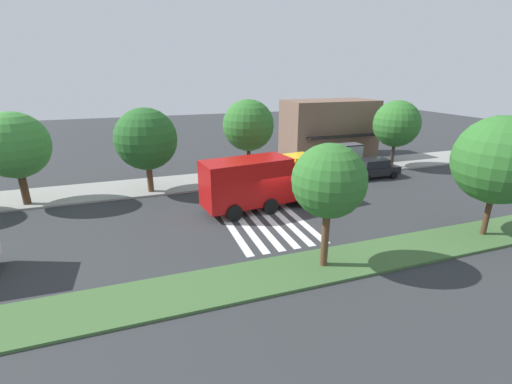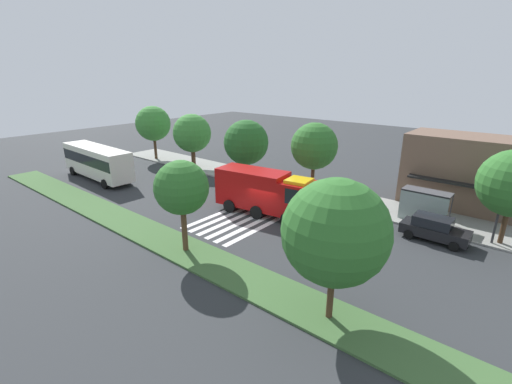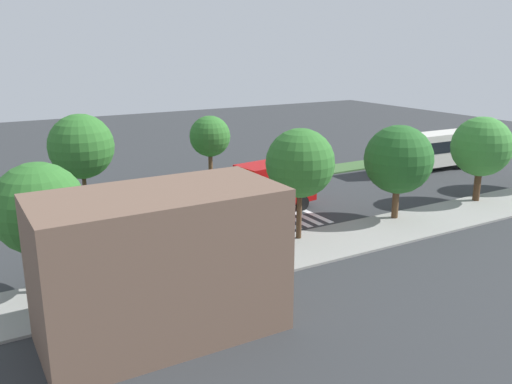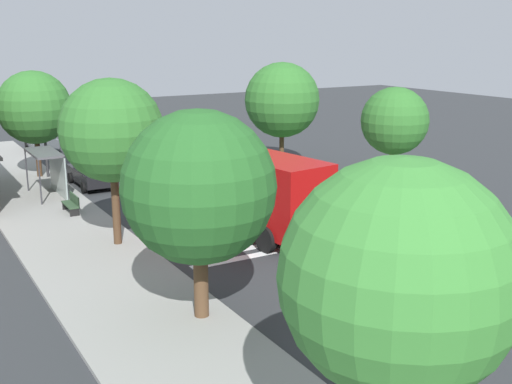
{
  "view_description": "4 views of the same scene",
  "coord_description": "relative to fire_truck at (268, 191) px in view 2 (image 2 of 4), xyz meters",
  "views": [
    {
      "loc": [
        -8.73,
        -20.77,
        9.12
      ],
      "look_at": [
        -1.15,
        1.07,
        1.21
      ],
      "focal_mm": 24.67,
      "sensor_mm": 36.0,
      "label": 1
    },
    {
      "loc": [
        16.33,
        -20.59,
        11.19
      ],
      "look_at": [
        -1.59,
        0.97,
        1.75
      ],
      "focal_mm": 24.82,
      "sensor_mm": 36.0,
      "label": 2
    },
    {
      "loc": [
        18.58,
        33.1,
        11.89
      ],
      "look_at": [
        -0.36,
        0.64,
        1.54
      ],
      "focal_mm": 37.73,
      "sensor_mm": 36.0,
      "label": 3
    },
    {
      "loc": [
        -24.66,
        14.81,
        8.79
      ],
      "look_at": [
        -0.26,
        0.49,
        1.66
      ],
      "focal_mm": 44.46,
      "sensor_mm": 36.0,
      "label": 4
    }
  ],
  "objects": [
    {
      "name": "median_tree_far_west",
      "position": [
        -0.16,
        -8.56,
        2.38
      ],
      "size": [
        3.44,
        3.44,
        6.02
      ],
      "color": "#513823",
      "rests_on": "median_strip"
    },
    {
      "name": "bus_stop_shelter",
      "position": [
        10.43,
        6.29,
        -0.14
      ],
      "size": [
        3.5,
        1.4,
        2.46
      ],
      "color": "#4C4C51",
      "rests_on": "sidewalk"
    },
    {
      "name": "storefront_building",
      "position": [
        12.07,
        12.3,
        1.1
      ],
      "size": [
        9.9,
        5.75,
        6.25
      ],
      "color": "brown",
      "rests_on": "ground_plane"
    },
    {
      "name": "crosswalk",
      "position": [
        -0.97,
        -1.09,
        -2.02
      ],
      "size": [
        4.95,
        10.75,
        0.01
      ],
      "color": "silver",
      "rests_on": "ground_plane"
    },
    {
      "name": "bench_near_shelter",
      "position": [
        6.43,
        6.3,
        -1.44
      ],
      "size": [
        1.6,
        0.5,
        0.9
      ],
      "color": "#2D472D",
      "rests_on": "sidewalk"
    },
    {
      "name": "street_lamp",
      "position": [
        15.23,
        5.49,
        1.65
      ],
      "size": [
        0.36,
        0.36,
        5.98
      ],
      "color": "#2D2D30",
      "rests_on": "sidewalk"
    },
    {
      "name": "median_tree_west",
      "position": [
        10.41,
        -8.56,
        2.53
      ],
      "size": [
        4.85,
        4.85,
        6.85
      ],
      "color": "#47301E",
      "rests_on": "median_strip"
    },
    {
      "name": "transit_bus",
      "position": [
        -20.74,
        -3.77,
        0.09
      ],
      "size": [
        11.05,
        3.11,
        3.58
      ],
      "rotation": [
        0.0,
        0.0,
        3.11
      ],
      "color": "silver",
      "rests_on": "ground_plane"
    },
    {
      "name": "sidewalk_tree_west",
      "position": [
        -16.07,
        5.89,
        2.34
      ],
      "size": [
        4.54,
        4.54,
        6.53
      ],
      "color": "#47301E",
      "rests_on": "sidewalk"
    },
    {
      "name": "sidewalk_tree_far_west",
      "position": [
        -23.85,
        5.89,
        2.83
      ],
      "size": [
        4.55,
        4.55,
        7.01
      ],
      "color": "#47301E",
      "rests_on": "sidewalk"
    },
    {
      "name": "ground_plane",
      "position": [
        0.45,
        -1.09,
        -2.03
      ],
      "size": [
        120.0,
        120.0,
        0.0
      ],
      "primitive_type": "plane",
      "color": "#2D3033"
    },
    {
      "name": "sidewalk",
      "position": [
        0.45,
        7.36,
        -1.96
      ],
      "size": [
        60.0,
        4.95,
        0.14
      ],
      "primitive_type": "cube",
      "color": "gray",
      "rests_on": "ground_plane"
    },
    {
      "name": "sidewalk_tree_east",
      "position": [
        0.68,
        5.89,
        2.91
      ],
      "size": [
        4.22,
        4.22,
        6.93
      ],
      "color": "#47301E",
      "rests_on": "sidewalk"
    },
    {
      "name": "parked_car_west",
      "position": [
        11.91,
        3.69,
        -1.15
      ],
      "size": [
        4.41,
        2.0,
        1.73
      ],
      "rotation": [
        0.0,
        0.0,
        -0.0
      ],
      "color": "black",
      "rests_on": "ground_plane"
    },
    {
      "name": "sidewalk_tree_center",
      "position": [
        -7.48,
        5.89,
        2.26
      ],
      "size": [
        4.7,
        4.7,
        6.52
      ],
      "color": "#513823",
      "rests_on": "sidewalk"
    },
    {
      "name": "fire_truck",
      "position": [
        0.0,
        0.0,
        0.0
      ],
      "size": [
        8.96,
        3.74,
        3.62
      ],
      "rotation": [
        0.0,
        0.0,
        0.14
      ],
      "color": "#A50C0C",
      "rests_on": "ground_plane"
    },
    {
      "name": "median_strip",
      "position": [
        0.45,
        -8.56,
        -1.96
      ],
      "size": [
        60.0,
        3.0,
        0.14
      ],
      "primitive_type": "cube",
      "color": "#3D6033",
      "rests_on": "ground_plane"
    }
  ]
}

